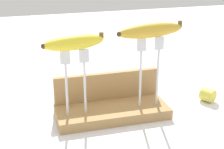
% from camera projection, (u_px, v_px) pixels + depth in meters
% --- Properties ---
extents(ground_plane, '(3.00, 3.00, 0.00)m').
position_uv_depth(ground_plane, '(112.00, 116.00, 1.01)').
color(ground_plane, silver).
extents(wooden_board, '(0.32, 0.13, 0.03)m').
position_uv_depth(wooden_board, '(112.00, 111.00, 1.00)').
color(wooden_board, '#A87F4C').
rests_on(wooden_board, ground).
extents(board_backstop, '(0.31, 0.02, 0.08)m').
position_uv_depth(board_backstop, '(107.00, 86.00, 1.03)').
color(board_backstop, '#A87F4C').
rests_on(board_backstop, wooden_board).
extents(fork_stand_left, '(0.08, 0.01, 0.18)m').
position_uv_depth(fork_stand_left, '(75.00, 77.00, 0.92)').
color(fork_stand_left, silver).
rests_on(fork_stand_left, wooden_board).
extents(fork_stand_right, '(0.08, 0.01, 0.20)m').
position_uv_depth(fork_stand_right, '(149.00, 66.00, 0.97)').
color(fork_stand_right, silver).
rests_on(fork_stand_right, wooden_board).
extents(banana_raised_left, '(0.17, 0.07, 0.04)m').
position_uv_depth(banana_raised_left, '(74.00, 42.00, 0.88)').
color(banana_raised_left, yellow).
rests_on(banana_raised_left, fork_stand_left).
extents(banana_raised_right, '(0.20, 0.07, 0.04)m').
position_uv_depth(banana_raised_right, '(151.00, 30.00, 0.93)').
color(banana_raised_right, gold).
rests_on(banana_raised_right, fork_stand_right).
extents(banana_chunk_near, '(0.06, 0.05, 0.04)m').
position_uv_depth(banana_chunk_near, '(208.00, 95.00, 1.09)').
color(banana_chunk_near, '#DBD147').
rests_on(banana_chunk_near, ground).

